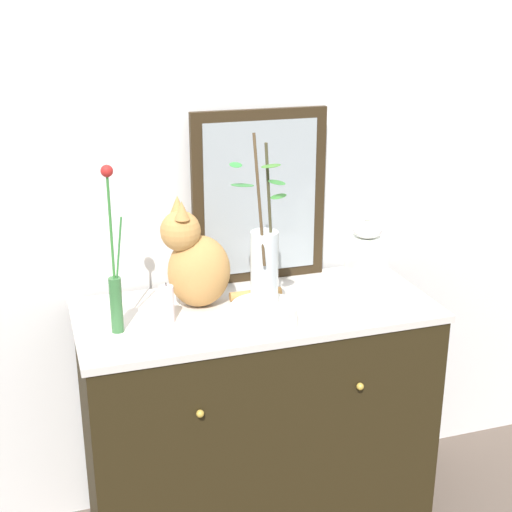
{
  "coord_description": "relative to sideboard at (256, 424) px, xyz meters",
  "views": [
    {
      "loc": [
        -0.68,
        -2.11,
        1.87
      ],
      "look_at": [
        0.0,
        0.0,
        1.08
      ],
      "focal_mm": 51.16,
      "sensor_mm": 36.0,
      "label": 1
    }
  ],
  "objects": [
    {
      "name": "cat_sitting",
      "position": [
        -0.18,
        0.07,
        0.6
      ],
      "size": [
        0.41,
        0.17,
        0.37
      ],
      "color": "#B68145",
      "rests_on": "sideboard"
    },
    {
      "name": "mirror_leaning",
      "position": [
        0.09,
        0.24,
        0.75
      ],
      "size": [
        0.48,
        0.03,
        0.61
      ],
      "color": "black",
      "rests_on": "sideboard"
    },
    {
      "name": "jar_lidded_porcelain",
      "position": [
        0.39,
        -0.01,
        0.58
      ],
      "size": [
        0.11,
        0.11,
        0.29
      ],
      "color": "white",
      "rests_on": "sideboard"
    },
    {
      "name": "vase_slim_green",
      "position": [
        -0.46,
        -0.05,
        0.61
      ],
      "size": [
        0.05,
        0.04,
        0.52
      ],
      "color": "#356A37",
      "rests_on": "sideboard"
    },
    {
      "name": "vase_glass_clear",
      "position": [
        -0.02,
        -0.14,
        0.65
      ],
      "size": [
        0.18,
        0.15,
        0.53
      ],
      "color": "silver",
      "rests_on": "bowl_porcelain"
    },
    {
      "name": "bowl_porcelain",
      "position": [
        -0.02,
        -0.14,
        0.48
      ],
      "size": [
        0.21,
        0.21,
        0.07
      ],
      "primitive_type": "cylinder",
      "color": "white",
      "rests_on": "sideboard"
    },
    {
      "name": "sideboard",
      "position": [
        0.0,
        0.0,
        0.0
      ],
      "size": [
        1.18,
        0.54,
        0.9
      ],
      "color": "black",
      "rests_on": "ground_plane"
    },
    {
      "name": "wall_back",
      "position": [
        0.0,
        0.34,
        0.85
      ],
      "size": [
        4.4,
        0.08,
        2.6
      ],
      "primitive_type": "cube",
      "color": "silver",
      "rests_on": "ground_plane"
    },
    {
      "name": "candle_pillar",
      "position": [
        -0.3,
        -0.02,
        0.51
      ],
      "size": [
        0.05,
        0.05,
        0.13
      ],
      "color": "silver",
      "rests_on": "sideboard"
    }
  ]
}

